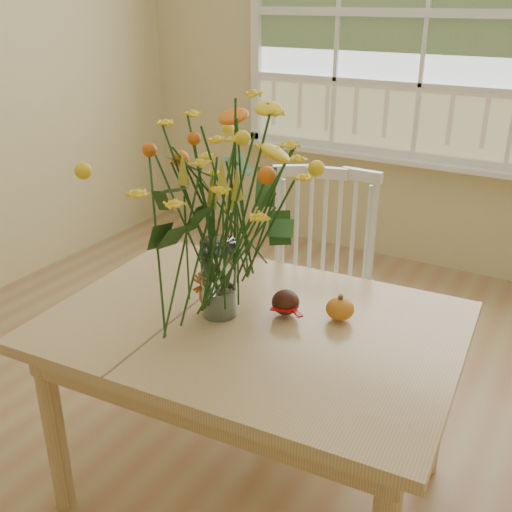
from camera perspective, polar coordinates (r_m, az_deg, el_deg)
The scene contains 9 objects.
floor at distance 2.43m, azimuth -3.27°, elevation -19.36°, with size 4.00×4.50×0.01m, color #A97952.
wall_back at distance 3.86m, azimuth 15.85°, elevation 18.41°, with size 4.00×0.02×2.70m, color beige.
window at distance 3.81m, azimuth 16.01°, elevation 21.09°, with size 2.42×0.12×1.74m.
dining_table at distance 1.97m, azimuth -0.29°, elevation -8.50°, with size 1.35×1.00×0.69m.
windsor_chair at distance 2.58m, azimuth 6.03°, elevation -1.86°, with size 0.55×0.53×0.97m.
flower_vase at distance 1.82m, azimuth -3.76°, elevation 5.12°, with size 0.54×0.54×0.64m.
pumpkin at distance 1.94m, azimuth 7.99°, elevation -5.10°, with size 0.09×0.09×0.07m, color orange.
turkey_figurine at distance 1.97m, azimuth -4.04°, elevation -3.97°, with size 0.12×0.10×0.12m.
dark_gourd at distance 1.95m, azimuth 2.83°, elevation -4.53°, with size 0.13×0.09×0.08m.
Camera 1 is at (1.00, -1.46, 1.65)m, focal length 42.00 mm.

